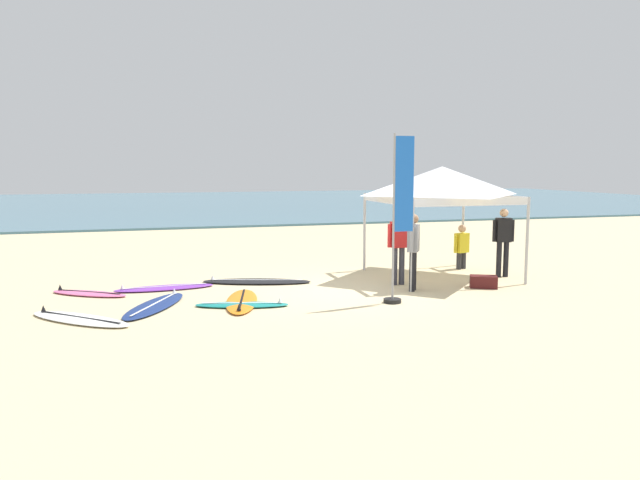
{
  "coord_description": "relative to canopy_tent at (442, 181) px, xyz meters",
  "views": [
    {
      "loc": [
        -4.48,
        -12.56,
        2.76
      ],
      "look_at": [
        -0.35,
        1.24,
        1.0
      ],
      "focal_mm": 34.08,
      "sensor_mm": 36.0,
      "label": 1
    }
  ],
  "objects": [
    {
      "name": "surfboard_white",
      "position": [
        -8.27,
        -2.09,
        -2.35
      ],
      "size": [
        2.09,
        2.02,
        0.19
      ],
      "color": "white",
      "rests_on": "ground"
    },
    {
      "name": "surfboard_purple",
      "position": [
        -6.7,
        0.36,
        -2.35
      ],
      "size": [
        2.23,
        0.73,
        0.19
      ],
      "color": "purple",
      "rests_on": "ground"
    },
    {
      "name": "surfboard_black",
      "position": [
        -4.56,
        0.52,
        -2.35
      ],
      "size": [
        2.66,
        1.44,
        0.19
      ],
      "color": "black",
      "rests_on": "ground"
    },
    {
      "name": "banner_flag",
      "position": [
        -2.19,
        -2.35,
        -0.81
      ],
      "size": [
        0.6,
        0.36,
        3.4
      ],
      "color": "#99999E",
      "rests_on": "ground"
    },
    {
      "name": "person_black",
      "position": [
        1.5,
        -0.45,
        -1.4
      ],
      "size": [
        0.54,
        0.3,
        1.71
      ],
      "color": "black",
      "rests_on": "ground"
    },
    {
      "name": "ground_plane",
      "position": [
        -2.7,
        -0.95,
        -2.39
      ],
      "size": [
        80.0,
        80.0,
        0.0
      ],
      "primitive_type": "plane",
      "color": "beige"
    },
    {
      "name": "person_red",
      "position": [
        -1.42,
        -0.64,
        -1.4
      ],
      "size": [
        0.55,
        0.22,
        1.71
      ],
      "color": "#383842",
      "rests_on": "ground"
    },
    {
      "name": "surfboard_orange",
      "position": [
        -5.24,
        -1.49,
        -2.35
      ],
      "size": [
        1.1,
        2.38,
        0.19
      ],
      "color": "orange",
      "rests_on": "ground"
    },
    {
      "name": "person_grey",
      "position": [
        -1.39,
        -1.37,
        -1.4
      ],
      "size": [
        0.39,
        0.47,
        1.71
      ],
      "color": "black",
      "rests_on": "ground"
    },
    {
      "name": "sea",
      "position": [
        -2.7,
        31.58,
        -2.34
      ],
      "size": [
        80.0,
        36.0,
        0.1
      ],
      "primitive_type": "cube",
      "color": "teal",
      "rests_on": "ground"
    },
    {
      "name": "surfboard_pink",
      "position": [
        -8.28,
        0.21,
        -2.35
      ],
      "size": [
        1.79,
        1.42,
        0.19
      ],
      "color": "pink",
      "rests_on": "ground"
    },
    {
      "name": "gear_bag_near_tent",
      "position": [
        0.29,
        -1.55,
        -2.25
      ],
      "size": [
        0.68,
        0.56,
        0.28
      ],
      "primitive_type": "cube",
      "rotation": [
        0.0,
        0.0,
        2.67
      ],
      "color": "#4C1919",
      "rests_on": "ground"
    },
    {
      "name": "person_yellow",
      "position": [
        1.1,
        0.88,
        -1.73
      ],
      "size": [
        0.53,
        0.31,
        1.2
      ],
      "color": "#2D2D33",
      "rests_on": "ground"
    },
    {
      "name": "surfboard_navy",
      "position": [
        -6.94,
        -1.39,
        -2.35
      ],
      "size": [
        1.62,
        2.42,
        0.19
      ],
      "color": "navy",
      "rests_on": "ground"
    },
    {
      "name": "surfboard_teal",
      "position": [
        -5.28,
        -1.82,
        -2.35
      ],
      "size": [
        1.91,
        0.96,
        0.19
      ],
      "color": "#19847F",
      "rests_on": "ground"
    },
    {
      "name": "canopy_tent",
      "position": [
        0.0,
        0.0,
        0.0
      ],
      "size": [
        3.05,
        3.05,
        2.75
      ],
      "color": "#B7B7BC",
      "rests_on": "ground"
    }
  ]
}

